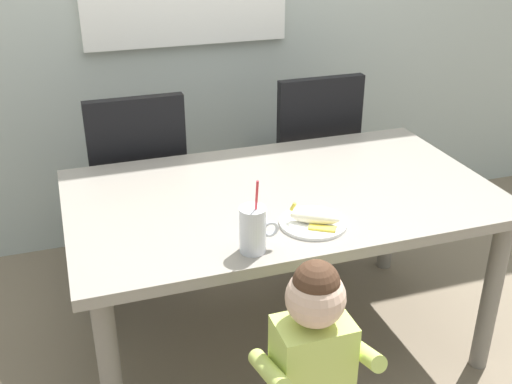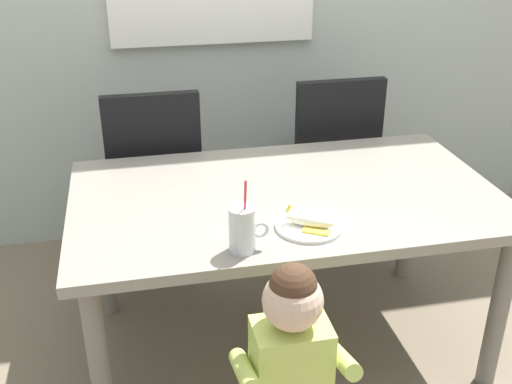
# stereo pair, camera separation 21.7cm
# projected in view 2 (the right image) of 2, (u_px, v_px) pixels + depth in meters

# --- Properties ---
(ground_plane) EXTENTS (24.00, 24.00, 0.00)m
(ground_plane) POSITION_uv_depth(u_px,v_px,m) (282.00, 343.00, 2.62)
(ground_plane) COLOR #7A6B56
(dining_table) EXTENTS (1.59, 0.93, 0.71)m
(dining_table) POSITION_uv_depth(u_px,v_px,m) (286.00, 212.00, 2.34)
(dining_table) COLOR gray
(dining_table) RESTS_ON ground
(dining_chair_left) EXTENTS (0.44, 0.45, 0.96)m
(dining_chair_left) POSITION_uv_depth(u_px,v_px,m) (155.00, 174.00, 2.88)
(dining_chair_left) COLOR black
(dining_chair_left) RESTS_ON ground
(dining_chair_right) EXTENTS (0.44, 0.44, 0.96)m
(dining_chair_right) POSITION_uv_depth(u_px,v_px,m) (329.00, 156.00, 3.07)
(dining_chair_right) COLOR black
(dining_chair_right) RESTS_ON ground
(toddler_standing) EXTENTS (0.33, 0.24, 0.84)m
(toddler_standing) POSITION_uv_depth(u_px,v_px,m) (291.00, 358.00, 1.76)
(toddler_standing) COLOR #3F4760
(toddler_standing) RESTS_ON ground
(milk_cup) EXTENTS (0.13, 0.08, 0.25)m
(milk_cup) POSITION_uv_depth(u_px,v_px,m) (243.00, 232.00, 1.90)
(milk_cup) COLOR silver
(milk_cup) RESTS_ON dining_table
(snack_plate) EXTENTS (0.23, 0.23, 0.01)m
(snack_plate) POSITION_uv_depth(u_px,v_px,m) (309.00, 226.00, 2.06)
(snack_plate) COLOR white
(snack_plate) RESTS_ON dining_table
(peeled_banana) EXTENTS (0.17, 0.15, 0.07)m
(peeled_banana) POSITION_uv_depth(u_px,v_px,m) (311.00, 221.00, 2.04)
(peeled_banana) COLOR #F4EAC6
(peeled_banana) RESTS_ON snack_plate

